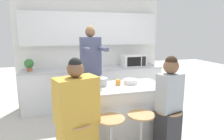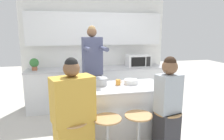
{
  "view_description": "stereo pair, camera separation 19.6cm",
  "coord_description": "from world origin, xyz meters",
  "px_view_note": "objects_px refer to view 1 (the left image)",
  "views": [
    {
      "loc": [
        -0.87,
        -2.92,
        1.76
      ],
      "look_at": [
        0.0,
        0.08,
        1.16
      ],
      "focal_mm": 32.0,
      "sensor_mm": 36.0,
      "label": 1
    },
    {
      "loc": [
        -0.68,
        -2.97,
        1.76
      ],
      "look_at": [
        0.0,
        0.08,
        1.16
      ],
      "focal_mm": 32.0,
      "sensor_mm": 36.0,
      "label": 2
    }
  ],
  "objects_px": {
    "fruit_bowl": "(81,83)",
    "bar_stool_rightmost": "(168,130)",
    "person_cooking": "(91,78)",
    "kitchen_island": "(113,113)",
    "bar_stool_center_left": "(111,140)",
    "banana_bunch": "(160,86)",
    "cooking_pot": "(99,82)",
    "bar_stool_center_right": "(141,135)",
    "person_seated_near": "(169,109)",
    "coffee_cup_near": "(118,82)",
    "person_wrapped_blanket": "(77,120)",
    "microwave": "(133,61)",
    "potted_plant": "(29,64)"
  },
  "relations": [
    {
      "from": "microwave",
      "to": "bar_stool_rightmost",
      "type": "bearing_deg",
      "value": -98.51
    },
    {
      "from": "coffee_cup_near",
      "to": "banana_bunch",
      "type": "distance_m",
      "value": 0.67
    },
    {
      "from": "kitchen_island",
      "to": "bar_stool_center_right",
      "type": "distance_m",
      "value": 0.64
    },
    {
      "from": "bar_stool_center_right",
      "to": "banana_bunch",
      "type": "height_order",
      "value": "banana_bunch"
    },
    {
      "from": "person_cooking",
      "to": "person_seated_near",
      "type": "bearing_deg",
      "value": -58.83
    },
    {
      "from": "bar_stool_center_right",
      "to": "person_cooking",
      "type": "height_order",
      "value": "person_cooking"
    },
    {
      "from": "potted_plant",
      "to": "cooking_pot",
      "type": "bearing_deg",
      "value": -50.4
    },
    {
      "from": "coffee_cup_near",
      "to": "microwave",
      "type": "bearing_deg",
      "value": 59.41
    },
    {
      "from": "kitchen_island",
      "to": "coffee_cup_near",
      "type": "xyz_separation_m",
      "value": [
        0.1,
        0.07,
        0.49
      ]
    },
    {
      "from": "fruit_bowl",
      "to": "bar_stool_rightmost",
      "type": "bearing_deg",
      "value": -34.77
    },
    {
      "from": "bar_stool_center_left",
      "to": "person_cooking",
      "type": "bearing_deg",
      "value": 91.56
    },
    {
      "from": "bar_stool_rightmost",
      "to": "bar_stool_center_right",
      "type": "bearing_deg",
      "value": -178.25
    },
    {
      "from": "person_wrapped_blanket",
      "to": "fruit_bowl",
      "type": "height_order",
      "value": "person_wrapped_blanket"
    },
    {
      "from": "person_cooking",
      "to": "potted_plant",
      "type": "relative_size",
      "value": 7.04
    },
    {
      "from": "kitchen_island",
      "to": "cooking_pot",
      "type": "xyz_separation_m",
      "value": [
        -0.2,
        0.12,
        0.51
      ]
    },
    {
      "from": "person_seated_near",
      "to": "cooking_pot",
      "type": "xyz_separation_m",
      "value": [
        -0.83,
        0.72,
        0.29
      ]
    },
    {
      "from": "bar_stool_rightmost",
      "to": "person_wrapped_blanket",
      "type": "bearing_deg",
      "value": -179.59
    },
    {
      "from": "microwave",
      "to": "potted_plant",
      "type": "bearing_deg",
      "value": 178.95
    },
    {
      "from": "person_cooking",
      "to": "fruit_bowl",
      "type": "xyz_separation_m",
      "value": [
        -0.24,
        -0.38,
        0.01
      ]
    },
    {
      "from": "banana_bunch",
      "to": "fruit_bowl",
      "type": "bearing_deg",
      "value": 158.57
    },
    {
      "from": "bar_stool_center_left",
      "to": "microwave",
      "type": "xyz_separation_m",
      "value": [
        1.18,
        2.13,
        0.71
      ]
    },
    {
      "from": "fruit_bowl",
      "to": "coffee_cup_near",
      "type": "relative_size",
      "value": 1.75
    },
    {
      "from": "fruit_bowl",
      "to": "coffee_cup_near",
      "type": "height_order",
      "value": "coffee_cup_near"
    },
    {
      "from": "person_cooking",
      "to": "kitchen_island",
      "type": "bearing_deg",
      "value": -72.69
    },
    {
      "from": "microwave",
      "to": "bar_stool_center_right",
      "type": "bearing_deg",
      "value": -109.36
    },
    {
      "from": "kitchen_island",
      "to": "bar_stool_center_right",
      "type": "height_order",
      "value": "kitchen_island"
    },
    {
      "from": "bar_stool_center_left",
      "to": "bar_stool_rightmost",
      "type": "bearing_deg",
      "value": 1.33
    },
    {
      "from": "person_cooking",
      "to": "potted_plant",
      "type": "bearing_deg",
      "value": 133.72
    },
    {
      "from": "microwave",
      "to": "person_wrapped_blanket",
      "type": "bearing_deg",
      "value": -127.09
    },
    {
      "from": "person_cooking",
      "to": "banana_bunch",
      "type": "height_order",
      "value": "person_cooking"
    },
    {
      "from": "person_seated_near",
      "to": "potted_plant",
      "type": "bearing_deg",
      "value": 119.27
    },
    {
      "from": "fruit_bowl",
      "to": "banana_bunch",
      "type": "relative_size",
      "value": 1.27
    },
    {
      "from": "bar_stool_center_right",
      "to": "cooking_pot",
      "type": "bearing_deg",
      "value": 119.81
    },
    {
      "from": "kitchen_island",
      "to": "bar_stool_center_left",
      "type": "bearing_deg",
      "value": -109.58
    },
    {
      "from": "bar_stool_center_left",
      "to": "bar_stool_rightmost",
      "type": "relative_size",
      "value": 1.0
    },
    {
      "from": "banana_bunch",
      "to": "cooking_pot",
      "type": "bearing_deg",
      "value": 156.72
    },
    {
      "from": "coffee_cup_near",
      "to": "person_cooking",
      "type": "bearing_deg",
      "value": 124.07
    },
    {
      "from": "bar_stool_center_left",
      "to": "fruit_bowl",
      "type": "height_order",
      "value": "fruit_bowl"
    },
    {
      "from": "person_wrapped_blanket",
      "to": "banana_bunch",
      "type": "bearing_deg",
      "value": -3.68
    },
    {
      "from": "fruit_bowl",
      "to": "kitchen_island",
      "type": "bearing_deg",
      "value": -22.45
    },
    {
      "from": "cooking_pot",
      "to": "potted_plant",
      "type": "relative_size",
      "value": 1.28
    },
    {
      "from": "bar_stool_rightmost",
      "to": "person_seated_near",
      "type": "relative_size",
      "value": 0.46
    },
    {
      "from": "person_cooking",
      "to": "fruit_bowl",
      "type": "bearing_deg",
      "value": -127.6
    },
    {
      "from": "bar_stool_rightmost",
      "to": "fruit_bowl",
      "type": "height_order",
      "value": "fruit_bowl"
    },
    {
      "from": "bar_stool_center_left",
      "to": "person_seated_near",
      "type": "xyz_separation_m",
      "value": [
        0.85,
        0.01,
        0.32
      ]
    },
    {
      "from": "kitchen_island",
      "to": "microwave",
      "type": "bearing_deg",
      "value": 57.77
    },
    {
      "from": "person_seated_near",
      "to": "coffee_cup_near",
      "type": "distance_m",
      "value": 0.89
    },
    {
      "from": "bar_stool_center_left",
      "to": "fruit_bowl",
      "type": "xyz_separation_m",
      "value": [
        -0.27,
        0.81,
        0.58
      ]
    },
    {
      "from": "microwave",
      "to": "bar_stool_center_left",
      "type": "bearing_deg",
      "value": -118.92
    },
    {
      "from": "cooking_pot",
      "to": "bar_stool_center_right",
      "type": "bearing_deg",
      "value": -60.19
    }
  ]
}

